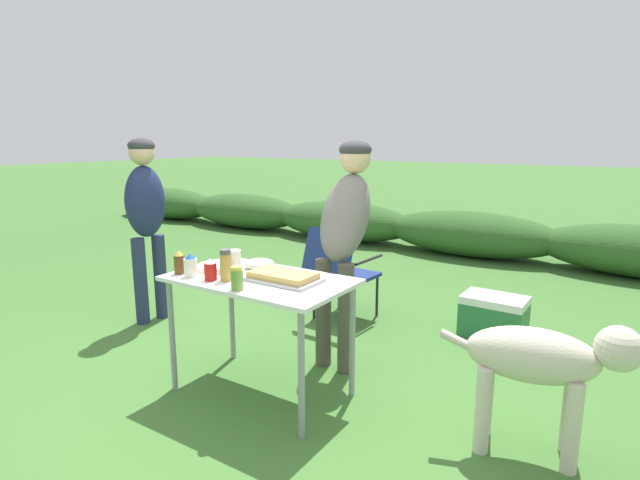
% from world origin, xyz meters
% --- Properties ---
extents(ground_plane, '(60.00, 60.00, 0.00)m').
position_xyz_m(ground_plane, '(0.00, 0.00, 0.00)').
color(ground_plane, '#3D6B2D').
extents(shrub_hedge, '(14.40, 0.90, 0.60)m').
position_xyz_m(shrub_hedge, '(0.00, 4.42, 0.30)').
color(shrub_hedge, '#2D5623').
rests_on(shrub_hedge, ground).
extents(folding_table, '(1.10, 0.64, 0.74)m').
position_xyz_m(folding_table, '(0.00, 0.00, 0.66)').
color(folding_table, white).
rests_on(folding_table, ground).
extents(food_tray, '(0.43, 0.25, 0.06)m').
position_xyz_m(food_tray, '(0.16, 0.02, 0.77)').
color(food_tray, '#9E9EA3').
rests_on(food_tray, folding_table).
extents(plate_stack, '(0.25, 0.25, 0.04)m').
position_xyz_m(plate_stack, '(-0.34, 0.01, 0.76)').
color(plate_stack, white).
rests_on(plate_stack, folding_table).
extents(mixing_bowl, '(0.19, 0.19, 0.06)m').
position_xyz_m(mixing_bowl, '(-0.14, 0.17, 0.77)').
color(mixing_bowl, '#ADBC99').
rests_on(mixing_bowl, folding_table).
extents(paper_cup_stack, '(0.08, 0.08, 0.16)m').
position_xyz_m(paper_cup_stack, '(-0.15, -0.05, 0.82)').
color(paper_cup_stack, white).
rests_on(paper_cup_stack, folding_table).
extents(ketchup_bottle, '(0.07, 0.07, 0.13)m').
position_xyz_m(ketchup_bottle, '(-0.21, -0.19, 0.80)').
color(ketchup_bottle, red).
rests_on(ketchup_bottle, folding_table).
extents(spice_jar, '(0.07, 0.07, 0.19)m').
position_xyz_m(spice_jar, '(-0.13, -0.15, 0.83)').
color(spice_jar, '#B2893D').
rests_on(spice_jar, folding_table).
extents(mayo_bottle, '(0.08, 0.08, 0.14)m').
position_xyz_m(mayo_bottle, '(-0.37, -0.20, 0.81)').
color(mayo_bottle, silver).
rests_on(mayo_bottle, folding_table).
extents(relish_jar, '(0.07, 0.07, 0.13)m').
position_xyz_m(relish_jar, '(0.05, -0.25, 0.80)').
color(relish_jar, olive).
rests_on(relish_jar, folding_table).
extents(beer_bottle, '(0.07, 0.07, 0.15)m').
position_xyz_m(beer_bottle, '(-0.48, -0.19, 0.81)').
color(beer_bottle, brown).
rests_on(beer_bottle, folding_table).
extents(standing_person_in_red_jacket, '(0.38, 0.48, 1.55)m').
position_xyz_m(standing_person_in_red_jacket, '(0.22, 0.64, 0.97)').
color(standing_person_in_red_jacket, '#4C473D').
rests_on(standing_person_in_red_jacket, ground).
extents(standing_person_with_beanie, '(0.29, 0.37, 1.56)m').
position_xyz_m(standing_person_with_beanie, '(-1.61, 0.46, 0.97)').
color(standing_person_with_beanie, '#232D4C').
rests_on(standing_person_with_beanie, ground).
extents(dog, '(0.97, 0.37, 0.72)m').
position_xyz_m(dog, '(1.56, 0.25, 0.49)').
color(dog, beige).
rests_on(dog, ground).
extents(camp_chair_green_behind_table, '(0.51, 0.62, 0.83)m').
position_xyz_m(camp_chair_green_behind_table, '(-0.23, 1.32, 0.47)').
color(camp_chair_green_behind_table, navy).
rests_on(camp_chair_green_behind_table, ground).
extents(cooler_box, '(0.49, 0.33, 0.34)m').
position_xyz_m(cooler_box, '(0.99, 1.68, 0.17)').
color(cooler_box, '#286B3D').
rests_on(cooler_box, ground).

